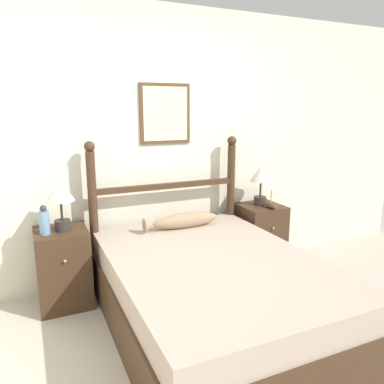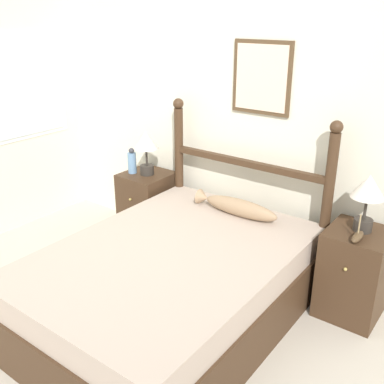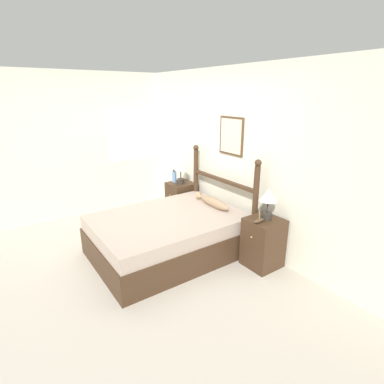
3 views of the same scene
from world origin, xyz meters
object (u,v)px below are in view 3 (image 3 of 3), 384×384
object	(u,v)px
nightstand_left	(181,200)
table_lamp_left	(181,168)
fish_pillow	(213,202)
table_lamp_right	(268,198)
nightstand_right	(263,243)
bottle	(174,176)
model_boat	(259,220)
bed	(168,235)

from	to	relation	value
nightstand_left	table_lamp_left	size ratio (longest dim) A/B	1.62
table_lamp_left	fish_pillow	size ratio (longest dim) A/B	0.57
fish_pillow	table_lamp_right	bearing A→B (deg)	7.97
nightstand_right	table_lamp_left	world-z (taller)	table_lamp_left
nightstand_left	nightstand_right	world-z (taller)	same
bottle	table_lamp_right	bearing A→B (deg)	2.33
table_lamp_right	model_boat	bearing A→B (deg)	-83.27
nightstand_left	nightstand_right	distance (m)	1.96
table_lamp_left	bottle	bearing A→B (deg)	-160.04
bottle	nightstand_right	bearing A→B (deg)	1.66
bed	table_lamp_left	world-z (taller)	table_lamp_left
bottle	bed	bearing A→B (deg)	-35.69
bed	model_boat	world-z (taller)	model_boat
table_lamp_right	fish_pillow	distance (m)	0.99
nightstand_right	bottle	size ratio (longest dim) A/B	2.75
model_boat	fish_pillow	xyz separation A→B (m)	(-0.95, 0.03, -0.05)
bed	nightstand_right	bearing A→B (deg)	40.87
nightstand_right	table_lamp_right	xyz separation A→B (m)	(0.00, 0.02, 0.61)
bed	table_lamp_right	size ratio (longest dim) A/B	4.96
nightstand_right	fish_pillow	xyz separation A→B (m)	(-0.93, -0.11, 0.31)
nightstand_right	table_lamp_left	bearing A→B (deg)	-179.70
table_lamp_left	fish_pillow	xyz separation A→B (m)	(1.02, -0.10, -0.31)
table_lamp_right	model_boat	distance (m)	0.30
nightstand_right	table_lamp_left	distance (m)	2.04
model_boat	fish_pillow	size ratio (longest dim) A/B	0.26
nightstand_right	fish_pillow	bearing A→B (deg)	-173.50
nightstand_left	bottle	bearing A→B (deg)	-152.84
nightstand_left	table_lamp_right	xyz separation A→B (m)	(1.97, 0.02, 0.61)
nightstand_left	bottle	world-z (taller)	bottle
nightstand_right	model_boat	size ratio (longest dim) A/B	3.54
table_lamp_right	model_boat	world-z (taller)	table_lamp_right
bottle	fish_pillow	distance (m)	1.16
bed	table_lamp_left	xyz separation A→B (m)	(-0.96, 0.84, 0.66)
nightstand_left	bottle	distance (m)	0.46
bed	table_lamp_left	bearing A→B (deg)	138.87
nightstand_left	model_boat	xyz separation A→B (m)	(1.99, -0.14, 0.36)
nightstand_right	model_boat	distance (m)	0.38
fish_pillow	bottle	bearing A→B (deg)	177.75
table_lamp_right	nightstand_right	bearing A→B (deg)	-96.67
table_lamp_left	table_lamp_right	distance (m)	1.95
bed	nightstand_right	xyz separation A→B (m)	(0.98, 0.85, 0.05)
nightstand_left	bed	bearing A→B (deg)	-40.87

